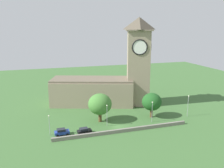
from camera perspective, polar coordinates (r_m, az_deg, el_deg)
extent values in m
plane|color=#3D6633|center=(88.96, -1.58, -6.30)|extent=(200.00, 200.00, 0.00)
cube|color=gray|center=(95.95, -4.60, -1.88)|extent=(33.68, 21.74, 9.51)
cube|color=#675C4A|center=(94.73, -4.66, 1.10)|extent=(33.37, 20.79, 0.70)
cube|color=gray|center=(93.81, 6.15, 3.61)|extent=(10.44, 10.44, 28.31)
cube|color=#736753|center=(92.47, 6.38, 12.44)|extent=(12.11, 12.11, 0.50)
pyramid|color=brown|center=(92.46, 6.42, 14.01)|extent=(10.96, 10.96, 4.54)
cylinder|color=white|center=(88.59, 6.53, 8.57)|extent=(5.05, 1.78, 5.28)
torus|color=black|center=(88.59, 6.53, 8.57)|extent=(5.62, 2.27, 5.76)
cylinder|color=white|center=(93.22, 8.88, 8.73)|extent=(1.78, 5.05, 5.28)
torus|color=black|center=(93.22, 8.88, 8.73)|extent=(2.27, 5.62, 5.76)
cube|color=gray|center=(71.89, 2.65, -10.84)|extent=(40.84, 0.70, 1.02)
cube|color=#233D9E|center=(71.45, -11.67, -11.06)|extent=(4.21, 2.18, 0.84)
cube|color=#1E232B|center=(71.12, -11.86, -10.52)|extent=(2.40, 1.84, 0.67)
cylinder|color=black|center=(72.69, -10.68, -10.93)|extent=(0.69, 0.39, 0.67)
cylinder|color=black|center=(70.97, -10.39, -11.54)|extent=(0.69, 0.39, 0.67)
cylinder|color=black|center=(72.32, -12.89, -11.18)|extent=(0.69, 0.39, 0.67)
cylinder|color=black|center=(70.59, -12.65, -11.80)|extent=(0.69, 0.39, 0.67)
cube|color=black|center=(71.18, -6.49, -10.98)|extent=(4.21, 2.18, 0.80)
cube|color=#1E232B|center=(70.84, -6.67, -10.47)|extent=(2.41, 1.81, 0.64)
cylinder|color=black|center=(72.49, -5.61, -10.83)|extent=(0.67, 0.39, 0.64)
cylinder|color=black|center=(70.89, -5.18, -11.41)|extent=(0.67, 0.39, 0.64)
cylinder|color=black|center=(71.84, -7.77, -11.13)|extent=(0.67, 0.39, 0.64)
cylinder|color=black|center=(70.22, -7.38, -11.72)|extent=(0.67, 0.39, 0.64)
cylinder|color=#9EA0A5|center=(71.17, -14.46, -9.53)|extent=(0.14, 0.14, 5.58)
sphere|color=#F4EFCC|center=(70.07, -14.61, -7.26)|extent=(0.44, 0.44, 0.44)
cylinder|color=#9EA0A5|center=(74.88, -1.18, -7.56)|extent=(0.14, 0.14, 6.42)
sphere|color=#F4EFCC|center=(73.72, -1.19, -5.07)|extent=(0.44, 0.44, 0.44)
cylinder|color=#9EA0A5|center=(78.92, 9.38, -6.63)|extent=(0.14, 0.14, 6.40)
sphere|color=#F4EFCC|center=(77.82, 9.48, -4.26)|extent=(0.44, 0.44, 0.44)
cylinder|color=#9EA0A5|center=(86.38, 17.38, -5.09)|extent=(0.14, 0.14, 7.00)
sphere|color=#F4EFCC|center=(85.31, 17.56, -2.72)|extent=(0.44, 0.44, 0.44)
cylinder|color=brown|center=(78.93, -2.82, -7.74)|extent=(1.05, 1.05, 3.10)
ellipsoid|color=#427A33|center=(77.46, -2.85, -4.73)|extent=(7.51, 7.51, 6.76)
cylinder|color=brown|center=(83.59, 9.21, -6.71)|extent=(0.92, 0.92, 2.98)
ellipsoid|color=#1E511E|center=(82.33, 9.32, -4.13)|extent=(6.57, 6.57, 5.91)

